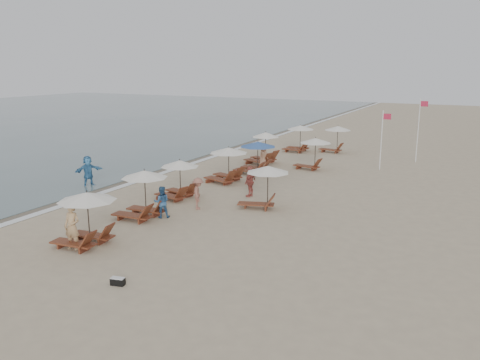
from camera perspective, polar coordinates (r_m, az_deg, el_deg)
The scene contains 22 objects.
ground at distance 21.57m, azimuth 2.10°, elevation -6.51°, with size 160.00×160.00×0.00m, color tan.
wet_sand_band at distance 36.10m, azimuth -9.30°, elevation 1.41°, with size 3.20×140.00×0.01m, color #6B5E4C.
foam_line at distance 35.36m, azimuth -7.59°, elevation 1.23°, with size 0.50×140.00×0.02m, color white.
lounger_station_0 at distance 21.09m, azimuth -17.46°, elevation -4.17°, with size 2.62×2.36×2.29m.
lounger_station_1 at distance 24.21m, azimuth -11.30°, elevation -1.75°, with size 2.60×2.21×2.38m.
lounger_station_2 at distance 27.49m, azimuth -7.28°, elevation 0.06°, with size 2.49×2.16×2.17m.
lounger_station_3 at distance 31.11m, azimuth -1.71°, elevation 1.78°, with size 2.77×2.45×2.23m.
lounger_station_4 at distance 33.68m, azimuth 1.69°, elevation 2.67°, with size 2.74×2.46×2.19m.
lounger_station_5 at distance 37.05m, azimuth 2.53°, elevation 3.47°, with size 2.64×2.56×2.37m.
lounger_station_6 at distance 42.37m, azimuth 6.67°, elevation 4.81°, with size 2.58×2.31×2.26m.
inland_station_0 at distance 25.34m, azimuth 2.69°, elevation -0.18°, with size 2.66×2.24×2.22m.
inland_station_1 at distance 35.19m, azimuth 8.29°, elevation 3.47°, with size 2.65×2.24×2.22m.
inland_station_2 at distance 42.41m, azimuth 10.86°, elevation 5.01°, with size 2.65×2.24×2.22m.
beachgoer_near at distance 20.99m, azimuth -18.77°, elevation -5.09°, with size 0.68×0.45×1.88m, color tan.
beachgoer_mid_a at distance 24.23m, azimuth -9.01°, elevation -2.52°, with size 0.76×0.59×1.56m, color #2D5787.
beachgoer_mid_b at distance 25.41m, azimuth -4.84°, elevation -1.55°, with size 1.06×0.61×1.65m, color #935B4B.
beachgoer_far_a at distance 27.67m, azimuth 1.19°, elevation -0.18°, with size 1.02×0.43×1.74m, color #AE4F45.
beachgoer_far_b at distance 35.92m, azimuth 2.70°, elevation 2.78°, with size 0.77×0.50×1.58m, color tan.
waterline_walker at distance 31.51m, azimuth -17.07°, elevation 1.00°, with size 1.73×0.55×1.87m, color teal.
duffel_bag at distance 17.52m, azimuth -13.89°, elevation -11.25°, with size 0.51×0.33×0.27m.
flag_pole_near at distance 35.99m, azimuth 16.04°, elevation 4.77°, with size 0.60×0.08×4.15m.
flag_pole_far at distance 39.66m, azimuth 19.88°, elevation 5.73°, with size 0.60×0.08×4.81m.
Camera 1 is at (8.50, -18.45, 7.27)m, focal length 37.07 mm.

